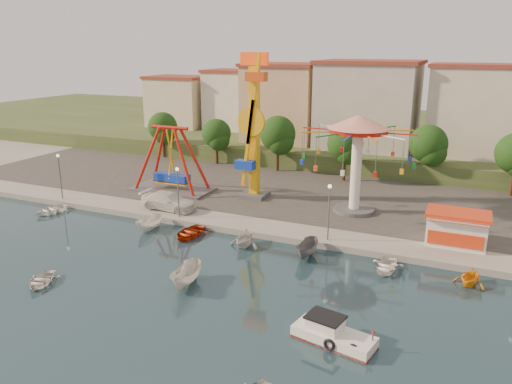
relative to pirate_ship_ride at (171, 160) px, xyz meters
The scene contains 32 objects.
ground 25.78m from the pirate_ship_ride, 56.25° to the right, with size 200.00×200.00×0.00m, color #142E39.
quay_deck 43.44m from the pirate_ship_ride, 70.95° to the left, with size 200.00×100.00×0.60m, color #9E998E.
asphalt_pad 17.10m from the pirate_ship_ride, 32.16° to the left, with size 90.00×28.00×0.01m, color #4C4944.
hill_terrace 48.09m from the pirate_ship_ride, 72.90° to the left, with size 200.00×60.00×3.00m, color #384C26.
pirate_ship_ride is the anchor object (origin of this frame).
kamikaze_tower 11.37m from the pirate_ship_ride, ahead, with size 3.39×3.10×16.50m.
wave_swinger 22.74m from the pirate_ship_ride, ahead, with size 11.60×11.60×10.40m.
booth_left 33.31m from the pirate_ship_ride, ahead, with size 5.40×3.78×3.08m.
lamp_post_0 12.86m from the pirate_ship_ride, 140.58° to the right, with size 0.14×0.14×5.00m, color #59595E.
lamp_post_1 10.25m from the pirate_ship_ride, 53.02° to the right, with size 0.14×0.14×5.00m, color #59595E.
lamp_post_2 23.60m from the pirate_ship_ride, 20.17° to the right, with size 0.14×0.14×5.00m, color #59595E.
tree_0 19.84m from the pirate_ship_ride, 126.86° to the left, with size 4.60×4.60×7.19m.
tree_1 15.25m from the pirate_ship_ride, 97.10° to the left, with size 4.35×4.35×6.80m.
tree_2 16.85m from the pirate_ship_ride, 61.07° to the left, with size 5.02×5.02×7.85m.
tree_3 22.47m from the pirate_ship_ride, 36.16° to the left, with size 4.68×4.68×7.32m.
tree_4 32.49m from the pirate_ship_ride, 29.99° to the left, with size 4.86×4.86×7.60m.
building_0 31.83m from the pirate_ship_ride, 127.67° to the left, with size 9.26×9.53×11.87m, color beige.
building_1 31.24m from the pirate_ship_ride, 103.40° to the left, with size 12.33×9.01×8.63m, color silver.
building_2 31.68m from the pirate_ship_ride, 79.11° to the left, with size 11.95×9.28×11.23m, color tan.
building_3 34.14m from the pirate_ship_ride, 54.53° to the left, with size 12.59×10.50×9.20m, color beige.
building_4 45.58m from the pirate_ship_ride, 43.12° to the left, with size 10.75×9.23×9.24m, color beige.
cabin_motorboat 35.58m from the pirate_ship_ride, 40.90° to the right, with size 5.41×2.91×1.81m.
rowboat_a 25.29m from the pirate_ship_ride, 80.79° to the right, with size 2.36×3.30×0.68m, color silver.
skiff 25.19m from the pirate_ship_ride, 54.44° to the right, with size 1.61×4.28×1.65m, color beige.
van 8.07m from the pirate_ship_ride, 59.76° to the right, with size 2.59×6.38×1.85m, color silver.
moored_boat_0 14.71m from the pirate_ship_ride, 126.84° to the right, with size 2.69×3.77×0.78m, color white.
moored_boat_2 12.79m from the pirate_ship_ride, 67.71° to the right, with size 1.33×3.54×1.37m, color silver.
moored_boat_3 15.15m from the pirate_ship_ride, 50.78° to the right, with size 2.92×4.08×0.85m, color #B0320E.
moored_boat_4 19.30m from the pirate_ship_ride, 36.64° to the right, with size 2.81×3.26×1.71m, color silver.
moored_boat_5 24.33m from the pirate_ship_ride, 28.09° to the right, with size 1.44×3.82×1.48m, color slate.
moored_boat_6 30.44m from the pirate_ship_ride, 22.05° to the right, with size 2.62×3.67×0.76m, color white.
moored_boat_7 36.36m from the pirate_ship_ride, 18.24° to the right, with size 2.44×2.83×1.49m, color #FEA516.
Camera 1 is at (19.33, -28.79, 17.71)m, focal length 35.00 mm.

